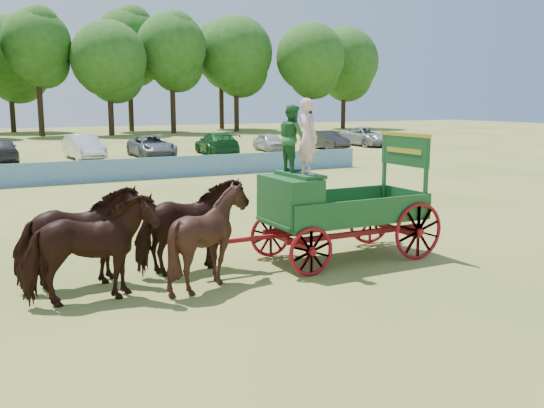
{
  "coord_description": "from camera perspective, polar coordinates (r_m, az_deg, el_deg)",
  "views": [
    {
      "loc": [
        -8.36,
        -10.78,
        3.79
      ],
      "look_at": [
        -1.61,
        2.08,
        1.3
      ],
      "focal_mm": 40.0,
      "sensor_mm": 36.0,
      "label": 1
    }
  ],
  "objects": [
    {
      "name": "sponsor_banner",
      "position": [
        29.89,
        -13.29,
        3.2
      ],
      "size": [
        26.0,
        0.08,
        1.05
      ],
      "primitive_type": "cube",
      "color": "#1E5DA4",
      "rests_on": "ground"
    },
    {
      "name": "horse_lead_left",
      "position": [
        11.83,
        -16.79,
        -4.15
      ],
      "size": [
        2.47,
        1.15,
        2.07
      ],
      "primitive_type": "imported",
      "rotation": [
        0.0,
        0.0,
        1.56
      ],
      "color": "black",
      "rests_on": "ground"
    },
    {
      "name": "farm_dray",
      "position": [
        14.18,
        4.31,
        1.08
      ],
      "size": [
        5.99,
        2.0,
        3.84
      ],
      "color": "maroon",
      "rests_on": "ground"
    },
    {
      "name": "ground",
      "position": [
        14.16,
        9.77,
        -5.94
      ],
      "size": [
        160.0,
        160.0,
        0.0
      ],
      "primitive_type": "plane",
      "color": "#A7924B",
      "rests_on": "ground"
    },
    {
      "name": "horse_wheel_left",
      "position": [
        12.48,
        -5.91,
        -3.06
      ],
      "size": [
        2.23,
        2.07,
        2.08
      ],
      "primitive_type": "imported",
      "rotation": [
        0.0,
        0.0,
        1.34
      ],
      "color": "black",
      "rests_on": "ground"
    },
    {
      "name": "parked_cars",
      "position": [
        41.72,
        -15.89,
        5.18
      ],
      "size": [
        50.97,
        7.58,
        1.6
      ],
      "color": "silver",
      "rests_on": "ground"
    },
    {
      "name": "horse_lead_right",
      "position": [
        12.89,
        -17.74,
        -3.08
      ],
      "size": [
        2.54,
        1.32,
        2.07
      ],
      "primitive_type": "imported",
      "rotation": [
        0.0,
        0.0,
        1.65
      ],
      "color": "black",
      "rests_on": "ground"
    },
    {
      "name": "horse_wheel_right",
      "position": [
        13.48,
        -7.66,
        -2.14
      ],
      "size": [
        2.61,
        1.53,
        2.07
      ],
      "primitive_type": "imported",
      "rotation": [
        0.0,
        0.0,
        1.74
      ],
      "color": "black",
      "rests_on": "ground"
    }
  ]
}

